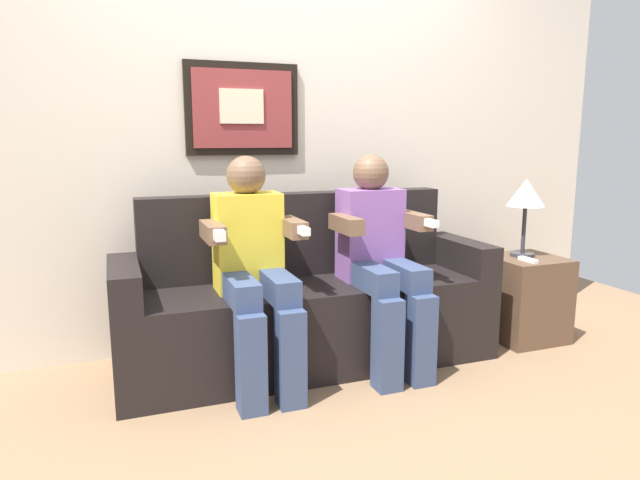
% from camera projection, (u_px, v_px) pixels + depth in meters
% --- Properties ---
extents(ground_plane, '(5.69, 5.69, 0.00)m').
position_uv_depth(ground_plane, '(331.00, 386.00, 2.73)').
color(ground_plane, '#8C6B4C').
extents(back_wall_assembly, '(4.37, 0.10, 2.60)m').
position_uv_depth(back_wall_assembly, '(281.00, 119.00, 3.20)').
color(back_wall_assembly, beige).
rests_on(back_wall_assembly, ground_plane).
extents(couch, '(1.97, 0.58, 0.90)m').
position_uv_depth(couch, '(308.00, 306.00, 2.97)').
color(couch, black).
rests_on(couch, ground_plane).
extents(person_on_left, '(0.46, 0.56, 1.11)m').
position_uv_depth(person_on_left, '(254.00, 264.00, 2.65)').
color(person_on_left, yellow).
rests_on(person_on_left, ground_plane).
extents(person_on_right, '(0.46, 0.56, 1.11)m').
position_uv_depth(person_on_right, '(380.00, 254.00, 2.88)').
color(person_on_right, '#8C59A5').
rests_on(person_on_right, ground_plane).
extents(side_table_right, '(0.40, 0.40, 0.50)m').
position_uv_depth(side_table_right, '(525.00, 298.00, 3.35)').
color(side_table_right, brown).
rests_on(side_table_right, ground_plane).
extents(table_lamp, '(0.22, 0.22, 0.46)m').
position_uv_depth(table_lamp, '(526.00, 196.00, 3.27)').
color(table_lamp, '#333338').
rests_on(table_lamp, side_table_right).
extents(spare_remote_on_table, '(0.04, 0.13, 0.02)m').
position_uv_depth(spare_remote_on_table, '(528.00, 260.00, 3.19)').
color(spare_remote_on_table, white).
rests_on(spare_remote_on_table, side_table_right).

